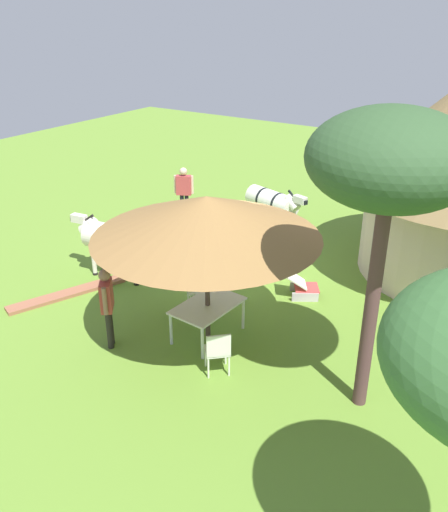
# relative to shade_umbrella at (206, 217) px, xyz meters

# --- Properties ---
(ground_plane) EXTENTS (36.00, 36.00, 0.00)m
(ground_plane) POSITION_rel_shade_umbrella_xyz_m (-2.52, -1.06, -2.62)
(ground_plane) COLOR olive
(shade_umbrella) EXTENTS (4.36, 4.36, 3.02)m
(shade_umbrella) POSITION_rel_shade_umbrella_xyz_m (0.00, 0.00, 0.00)
(shade_umbrella) COLOR #4C3932
(shade_umbrella) RESTS_ON ground_plane
(patio_dining_table) EXTENTS (1.52, 1.02, 0.74)m
(patio_dining_table) POSITION_rel_shade_umbrella_xyz_m (0.00, -0.00, -1.96)
(patio_dining_table) COLOR silver
(patio_dining_table) RESTS_ON ground_plane
(patio_chair_near_lawn) EXTENTS (0.61, 0.61, 0.90)m
(patio_chair_near_lawn) POSITION_rel_shade_umbrella_xyz_m (0.92, 0.86, -2.10)
(patio_chair_near_lawn) COLOR white
(patio_chair_near_lawn) RESTS_ON ground_plane
(patio_chair_east_end) EXTENTS (0.61, 0.61, 0.90)m
(patio_chair_east_end) POSITION_rel_shade_umbrella_xyz_m (-0.87, -0.91, -2.10)
(patio_chair_east_end) COLOR white
(patio_chair_east_end) RESTS_ON ground_plane
(guest_beside_umbrella) EXTENTS (0.49, 0.45, 1.69)m
(guest_beside_umbrella) POSITION_rel_shade_umbrella_xyz_m (1.34, -1.42, -1.61)
(guest_beside_umbrella) COLOR black
(guest_beside_umbrella) RESTS_ON ground_plane
(standing_watcher) EXTENTS (0.40, 0.55, 1.70)m
(standing_watcher) POSITION_rel_shade_umbrella_xyz_m (-5.00, -4.38, -1.60)
(standing_watcher) COLOR black
(standing_watcher) RESTS_ON ground_plane
(striped_lounge_chair) EXTENTS (0.87, 0.96, 0.63)m
(striped_lounge_chair) POSITION_rel_shade_umbrella_xyz_m (-2.58, 0.86, -2.37)
(striped_lounge_chair) COLOR #CE413E
(striped_lounge_chair) RESTS_ON ground_plane
(zebra_nearest_camera) EXTENTS (0.87, 2.32, 1.55)m
(zebra_nearest_camera) POSITION_rel_shade_umbrella_xyz_m (-0.98, -3.43, -1.61)
(zebra_nearest_camera) COLOR silver
(zebra_nearest_camera) RESTS_ON ground_plane
(zebra_by_umbrella) EXTENTS (1.49, 1.88, 1.57)m
(zebra_by_umbrella) POSITION_rel_shade_umbrella_xyz_m (-2.87, -1.18, -1.60)
(zebra_by_umbrella) COLOR silver
(zebra_by_umbrella) RESTS_ON ground_plane
(zebra_toward_hut) EXTENTS (1.08, 2.26, 1.46)m
(zebra_toward_hut) POSITION_rel_shade_umbrella_xyz_m (-5.69, -1.62, -1.70)
(zebra_toward_hut) COLOR silver
(zebra_toward_hut) RESTS_ON ground_plane
(acacia_tree_far_lawn) EXTENTS (2.41, 2.41, 4.97)m
(acacia_tree_far_lawn) POSITION_rel_shade_umbrella_xyz_m (0.24, 3.32, 1.57)
(acacia_tree_far_lawn) COLOR #543536
(acacia_tree_far_lawn) RESTS_ON ground_plane
(brick_patio_kerb) EXTENTS (2.74, 1.35, 0.08)m
(brick_patio_kerb) POSITION_rel_shade_umbrella_xyz_m (0.40, -3.73, -2.58)
(brick_patio_kerb) COLOR #9B5D43
(brick_patio_kerb) RESTS_ON ground_plane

